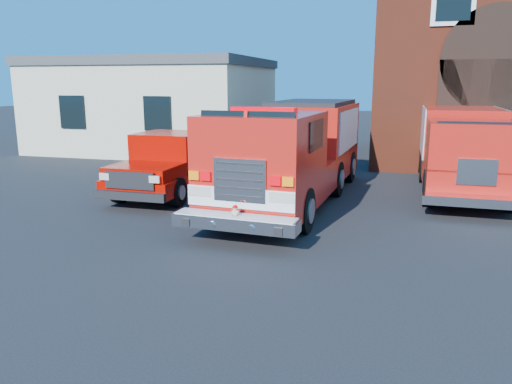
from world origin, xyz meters
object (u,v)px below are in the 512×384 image
(side_building, at_px, (157,104))
(pickup_truck, at_px, (175,163))
(fire_engine, at_px, (294,151))
(secondary_truck, at_px, (462,146))

(side_building, xyz_separation_m, pickup_truck, (5.02, -9.03, -1.35))
(fire_engine, bearing_deg, pickup_truck, 176.58)
(side_building, distance_m, fire_engine, 12.74)
(fire_engine, bearing_deg, side_building, 133.32)
(fire_engine, distance_m, secondary_truck, 5.43)
(side_building, relative_size, secondary_truck, 1.34)
(secondary_truck, bearing_deg, side_building, 154.33)
(side_building, distance_m, pickup_truck, 10.42)
(side_building, distance_m, secondary_truck, 14.85)
(pickup_truck, height_order, secondary_truck, secondary_truck)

